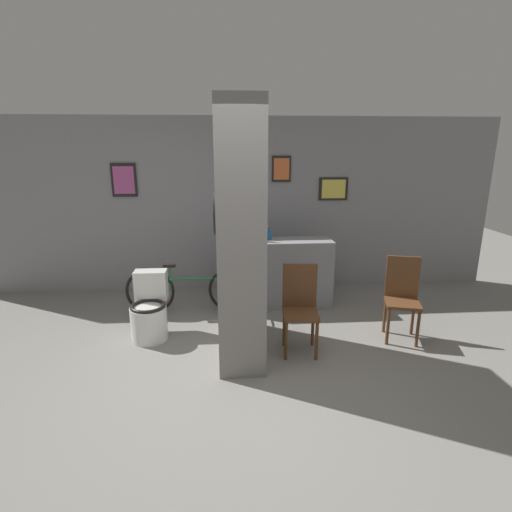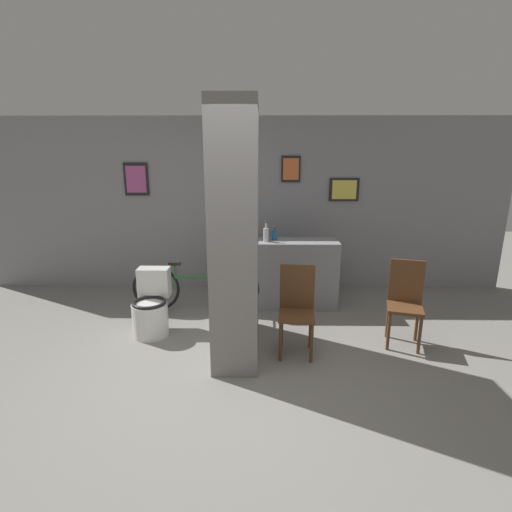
{
  "view_description": "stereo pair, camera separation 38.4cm",
  "coord_description": "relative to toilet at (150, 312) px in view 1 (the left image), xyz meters",
  "views": [
    {
      "loc": [
        -0.12,
        -3.41,
        2.17
      ],
      "look_at": [
        0.21,
        1.01,
        0.95
      ],
      "focal_mm": 28.0,
      "sensor_mm": 36.0,
      "label": 1
    },
    {
      "loc": [
        0.26,
        -3.42,
        2.17
      ],
      "look_at": [
        0.21,
        1.01,
        0.95
      ],
      "focal_mm": 28.0,
      "sensor_mm": 36.0,
      "label": 2
    }
  ],
  "objects": [
    {
      "name": "toilet",
      "position": [
        0.0,
        0.0,
        0.0
      ],
      "size": [
        0.42,
        0.58,
        0.75
      ],
      "color": "silver",
      "rests_on": "ground_plane"
    },
    {
      "name": "counter_shelf",
      "position": [
        1.62,
        0.87,
        0.16
      ],
      "size": [
        1.46,
        0.44,
        0.94
      ],
      "color": "gray",
      "rests_on": "ground_plane"
    },
    {
      "name": "bottle_short",
      "position": [
        1.49,
        0.92,
        0.7
      ],
      "size": [
        0.08,
        0.08,
        0.19
      ],
      "color": "#19598C",
      "rests_on": "counter_shelf"
    },
    {
      "name": "wall_back",
      "position": [
        1.04,
        1.66,
        0.99
      ],
      "size": [
        8.0,
        0.09,
        2.6
      ],
      "color": "gray",
      "rests_on": "ground_plane"
    },
    {
      "name": "bicycle",
      "position": [
        0.43,
        0.67,
        0.03
      ],
      "size": [
        1.73,
        0.42,
        0.69
      ],
      "color": "black",
      "rests_on": "ground_plane"
    },
    {
      "name": "pillar_center",
      "position": [
        1.05,
        -0.36,
        0.99
      ],
      "size": [
        0.48,
        1.22,
        2.6
      ],
      "color": "gray",
      "rests_on": "ground_plane"
    },
    {
      "name": "bottle_tall",
      "position": [
        1.37,
        0.83,
        0.73
      ],
      "size": [
        0.07,
        0.07,
        0.28
      ],
      "color": "silver",
      "rests_on": "counter_shelf"
    },
    {
      "name": "chair_near_pillar",
      "position": [
        1.69,
        -0.43,
        0.21
      ],
      "size": [
        0.4,
        0.4,
        0.96
      ],
      "rotation": [
        0.0,
        0.0,
        -0.09
      ],
      "color": "brown",
      "rests_on": "ground_plane"
    },
    {
      "name": "ground_plane",
      "position": [
        1.04,
        -0.97,
        -0.31
      ],
      "size": [
        14.0,
        14.0,
        0.0
      ],
      "primitive_type": "plane",
      "color": "gray"
    },
    {
      "name": "chair_by_doorway",
      "position": [
        2.92,
        -0.21,
        0.21
      ],
      "size": [
        0.46,
        0.46,
        0.96
      ],
      "rotation": [
        0.0,
        0.0,
        -0.27
      ],
      "color": "brown",
      "rests_on": "ground_plane"
    }
  ]
}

